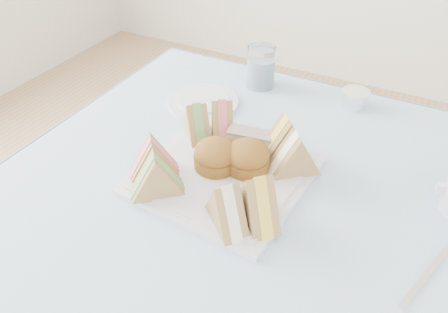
% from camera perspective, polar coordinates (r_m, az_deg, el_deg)
% --- Properties ---
extents(tablecloth, '(1.02, 1.02, 0.01)m').
position_cam_1_polar(tablecloth, '(0.78, 4.34, -7.19)').
color(tablecloth, '#A4BDDD').
rests_on(tablecloth, table).
extents(serving_plate, '(0.32, 0.32, 0.01)m').
position_cam_1_polar(serving_plate, '(0.84, 0.00, -2.38)').
color(serving_plate, silver).
rests_on(serving_plate, tablecloth).
extents(sandwich_fl_a, '(0.10, 0.09, 0.08)m').
position_cam_1_polar(sandwich_fl_a, '(0.81, -9.29, 0.03)').
color(sandwich_fl_a, olive).
rests_on(sandwich_fl_a, serving_plate).
extents(sandwich_fl_b, '(0.10, 0.10, 0.09)m').
position_cam_1_polar(sandwich_fl_b, '(0.77, -8.87, -2.27)').
color(sandwich_fl_b, olive).
rests_on(sandwich_fl_b, serving_plate).
extents(sandwich_fr_a, '(0.10, 0.11, 0.09)m').
position_cam_1_polar(sandwich_fr_a, '(0.71, 4.51, -5.40)').
color(sandwich_fr_a, olive).
rests_on(sandwich_fr_a, serving_plate).
extents(sandwich_fr_b, '(0.10, 0.09, 0.08)m').
position_cam_1_polar(sandwich_fr_b, '(0.71, 0.32, -6.31)').
color(sandwich_fr_b, olive).
rests_on(sandwich_fr_b, serving_plate).
extents(sandwich_bl_a, '(0.09, 0.10, 0.08)m').
position_cam_1_polar(sandwich_bl_a, '(0.90, -3.56, 4.74)').
color(sandwich_bl_a, olive).
rests_on(sandwich_bl_a, serving_plate).
extents(sandwich_bl_b, '(0.08, 0.10, 0.08)m').
position_cam_1_polar(sandwich_bl_b, '(0.91, -0.25, 5.20)').
color(sandwich_bl_b, olive).
rests_on(sandwich_bl_b, serving_plate).
extents(sandwich_br_a, '(0.11, 0.10, 0.09)m').
position_cam_1_polar(sandwich_br_a, '(0.82, 9.23, 0.49)').
color(sandwich_br_a, olive).
rests_on(sandwich_br_a, serving_plate).
extents(sandwich_br_b, '(0.11, 0.10, 0.09)m').
position_cam_1_polar(sandwich_br_b, '(0.86, 7.97, 2.65)').
color(sandwich_br_b, olive).
rests_on(sandwich_br_b, serving_plate).
extents(scone_left, '(0.09, 0.09, 0.06)m').
position_cam_1_polar(scone_left, '(0.83, -1.07, 0.16)').
color(scone_left, brown).
rests_on(scone_left, serving_plate).
extents(scone_right, '(0.11, 0.11, 0.06)m').
position_cam_1_polar(scone_right, '(0.82, 3.07, -0.07)').
color(scone_right, brown).
rests_on(scone_right, serving_plate).
extents(pastry_slice, '(0.09, 0.05, 0.04)m').
position_cam_1_polar(pastry_slice, '(0.88, 3.40, 2.13)').
color(pastry_slice, tan).
rests_on(pastry_slice, serving_plate).
extents(side_plate, '(0.22, 0.22, 0.01)m').
position_cam_1_polar(side_plate, '(1.06, -2.73, 7.08)').
color(side_plate, silver).
rests_on(side_plate, tablecloth).
extents(water_glass, '(0.08, 0.08, 0.10)m').
position_cam_1_polar(water_glass, '(1.12, 4.84, 11.57)').
color(water_glass, white).
rests_on(water_glass, tablecloth).
extents(tea_strainer, '(0.07, 0.07, 0.04)m').
position_cam_1_polar(tea_strainer, '(1.09, 16.68, 7.16)').
color(tea_strainer, silver).
rests_on(tea_strainer, tablecloth).
extents(fork, '(0.07, 0.18, 0.00)m').
position_cam_1_polar(fork, '(0.75, 25.24, -13.42)').
color(fork, silver).
rests_on(fork, tablecloth).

